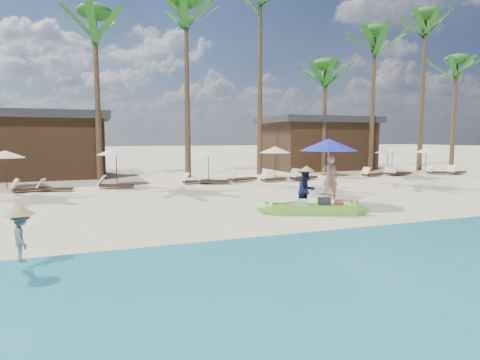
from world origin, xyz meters
name	(u,v)px	position (x,y,z in m)	size (l,w,h in m)	color
ground	(223,220)	(0.00, 0.00, 0.00)	(240.00, 240.00, 0.00)	#FFE8BC
wet_sand_strip	(299,266)	(0.00, -5.00, 0.00)	(240.00, 4.50, 0.01)	tan
green_canoe	(313,209)	(3.18, -0.25, 0.19)	(4.24, 2.10, 0.57)	#67C43B
tourist	(330,178)	(5.59, 2.49, 0.93)	(0.67, 0.44, 1.85)	tan
vendor_green	(306,191)	(3.18, 0.28, 0.75)	(0.73, 0.57, 1.51)	#16163C
vendor_yellow	(21,237)	(-5.20, -3.31, 0.67)	(0.64, 0.37, 0.99)	gray
blue_umbrella	(329,145)	(5.09, 1.88, 2.32)	(2.39, 2.39, 2.57)	#99999E
resort_parasol_4	(5,154)	(-7.98, 11.47, 1.77)	(1.90, 1.90, 1.96)	#3D2919
lounger_4_left	(53,188)	(-5.63, 9.34, 0.19)	(1.71, 0.86, 0.56)	#3D2919
lounger_4_right	(29,188)	(-6.72, 9.51, 0.20)	(1.85, 1.09, 0.60)	#3D2919
resort_parasol_5	(116,151)	(-2.59, 10.53, 1.90)	(2.05, 2.05, 2.11)	#3D2919
lounger_5_left	(114,185)	(-2.80, 9.55, 0.20)	(1.85, 0.99, 0.60)	#3D2919
resort_parasol_6	(208,152)	(2.63, 10.85, 1.74)	(1.88, 1.88, 1.93)	#3D2919
lounger_6_left	(195,180)	(1.64, 10.17, 0.19)	(1.76, 0.82, 0.58)	#3D2919
lounger_6_right	(212,181)	(2.52, 9.66, 0.20)	(1.82, 0.93, 0.59)	#3D2919
resort_parasol_7	(275,150)	(7.03, 10.93, 1.86)	(2.00, 2.00, 2.06)	#3D2919
lounger_7_left	(241,178)	(4.51, 10.27, 0.21)	(1.96, 1.16, 0.64)	#3D2919
lounger_7_right	(272,178)	(6.24, 9.67, 0.19)	(1.76, 0.83, 0.57)	#3D2919
resort_parasol_8	(332,147)	(11.31, 11.10, 1.97)	(2.12, 2.12, 2.19)	#3D2919
lounger_8_left	(302,177)	(8.32, 9.74, 0.22)	(2.02, 1.09, 0.65)	#3D2919
resort_parasol_9	(388,150)	(15.96, 11.10, 1.71)	(1.84, 1.84, 1.90)	#3D2919
lounger_9_left	(371,174)	(13.82, 10.11, 0.20)	(1.80, 0.92, 0.58)	#3D2919
lounger_9_right	(399,173)	(16.13, 10.06, 0.20)	(1.87, 0.86, 0.61)	#3D2919
resort_parasol_10	(393,150)	(16.23, 10.93, 1.74)	(1.87, 1.87, 1.93)	#3D2919
lounger_10_left	(393,172)	(15.96, 10.44, 0.20)	(1.80, 0.99, 0.58)	#3D2919
lounger_10_right	(437,172)	(19.36, 9.85, 0.19)	(1.75, 0.74, 0.58)	#3D2919
resort_parasol_11	(426,150)	(20.16, 11.75, 1.66)	(1.78, 1.78, 1.84)	#3D2919
lounger_11_left	(456,172)	(20.57, 9.35, 0.20)	(1.86, 1.00, 0.60)	#3D2919
palm_3	(95,38)	(-3.36, 14.27, 8.58)	(2.08, 2.08, 10.52)	brown
palm_4	(186,30)	(2.15, 14.01, 9.45)	(2.08, 2.08, 11.70)	brown
palm_5	(260,18)	(7.45, 14.38, 10.82)	(2.08, 2.08, 13.60)	brown
palm_6	(325,78)	(12.84, 14.52, 7.05)	(2.08, 2.08, 8.51)	brown
palm_7	(374,53)	(16.57, 13.68, 8.99)	(2.08, 2.08, 11.08)	brown
palm_8	(425,41)	(21.07, 13.33, 10.18)	(2.08, 2.08, 12.70)	brown
palm_9	(456,75)	(26.21, 14.81, 8.06)	(2.08, 2.08, 9.82)	brown
pavilion_west	(23,144)	(-8.00, 17.50, 2.19)	(10.80, 6.60, 4.30)	#3D2919
pavilion_east	(316,143)	(14.00, 17.50, 2.20)	(8.80, 6.60, 4.30)	#3D2919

